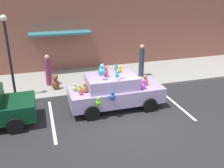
{
  "coord_description": "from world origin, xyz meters",
  "views": [
    {
      "loc": [
        -3.21,
        -8.46,
        5.3
      ],
      "look_at": [
        -0.07,
        1.97,
        0.9
      ],
      "focal_mm": 40.34,
      "sensor_mm": 36.0,
      "label": 1
    }
  ],
  "objects_px": {
    "plush_covered_car": "(115,91)",
    "teddy_bear_on_sidewalk": "(55,83)",
    "street_lamp_post": "(8,49)",
    "pedestrian_walking_past": "(48,71)",
    "pedestrian_near_shopfront": "(142,61)"
  },
  "relations": [
    {
      "from": "plush_covered_car",
      "to": "pedestrian_walking_past",
      "type": "height_order",
      "value": "plush_covered_car"
    },
    {
      "from": "plush_covered_car",
      "to": "pedestrian_near_shopfront",
      "type": "distance_m",
      "value": 4.09
    },
    {
      "from": "plush_covered_car",
      "to": "teddy_bear_on_sidewalk",
      "type": "distance_m",
      "value": 3.52
    },
    {
      "from": "street_lamp_post",
      "to": "pedestrian_walking_past",
      "type": "xyz_separation_m",
      "value": [
        1.67,
        1.11,
        -1.58
      ]
    },
    {
      "from": "plush_covered_car",
      "to": "teddy_bear_on_sidewalk",
      "type": "bearing_deg",
      "value": 133.36
    },
    {
      "from": "pedestrian_near_shopfront",
      "to": "pedestrian_walking_past",
      "type": "bearing_deg",
      "value": 178.82
    },
    {
      "from": "street_lamp_post",
      "to": "plush_covered_car",
      "type": "bearing_deg",
      "value": -26.08
    },
    {
      "from": "teddy_bear_on_sidewalk",
      "to": "street_lamp_post",
      "type": "xyz_separation_m",
      "value": [
        -1.95,
        -0.42,
        2.01
      ]
    },
    {
      "from": "plush_covered_car",
      "to": "street_lamp_post",
      "type": "height_order",
      "value": "street_lamp_post"
    },
    {
      "from": "street_lamp_post",
      "to": "pedestrian_near_shopfront",
      "type": "distance_m",
      "value": 7.2
    },
    {
      "from": "plush_covered_car",
      "to": "pedestrian_walking_past",
      "type": "relative_size",
      "value": 2.49
    },
    {
      "from": "plush_covered_car",
      "to": "pedestrian_near_shopfront",
      "type": "relative_size",
      "value": 2.2
    },
    {
      "from": "teddy_bear_on_sidewalk",
      "to": "pedestrian_walking_past",
      "type": "xyz_separation_m",
      "value": [
        -0.28,
        0.7,
        0.43
      ]
    },
    {
      "from": "teddy_bear_on_sidewalk",
      "to": "pedestrian_near_shopfront",
      "type": "distance_m",
      "value": 5.09
    },
    {
      "from": "pedestrian_walking_past",
      "to": "teddy_bear_on_sidewalk",
      "type": "bearing_deg",
      "value": -68.1
    }
  ]
}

